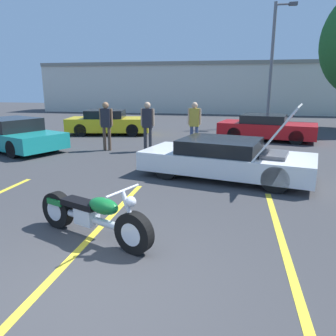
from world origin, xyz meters
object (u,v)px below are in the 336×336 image
(parked_car_right_row, at_px, (266,128))
(spectator_midground, at_px, (148,122))
(motorcycle, at_px, (92,216))
(parked_car_mid_row, at_px, (109,123))
(spectator_far_lot, at_px, (106,122))
(spectator_near_motorcycle, at_px, (194,121))
(light_pole, at_px, (273,60))
(show_car_hood_open, at_px, (227,158))
(parked_car_left_row, at_px, (14,135))

(parked_car_right_row, bearing_deg, spectator_midground, -129.15)
(motorcycle, height_order, parked_car_right_row, parked_car_right_row)
(parked_car_mid_row, xyz_separation_m, spectator_far_lot, (1.52, -4.06, 0.51))
(motorcycle, relative_size, spectator_near_motorcycle, 1.24)
(motorcycle, relative_size, parked_car_mid_row, 0.51)
(light_pole, height_order, parked_car_mid_row, light_pole)
(show_car_hood_open, relative_size, parked_car_mid_row, 1.10)
(parked_car_right_row, bearing_deg, show_car_hood_open, -91.24)
(parked_car_right_row, distance_m, spectator_midground, 5.93)
(spectator_far_lot, bearing_deg, parked_car_left_row, -169.76)
(parked_car_left_row, height_order, spectator_near_motorcycle, spectator_near_motorcycle)
(spectator_near_motorcycle, relative_size, spectator_midground, 0.98)
(motorcycle, height_order, parked_car_mid_row, parked_car_mid_row)
(show_car_hood_open, height_order, spectator_far_lot, show_car_hood_open)
(parked_car_left_row, bearing_deg, motorcycle, -22.95)
(show_car_hood_open, height_order, parked_car_mid_row, show_car_hood_open)
(parked_car_mid_row, height_order, spectator_far_lot, spectator_far_lot)
(motorcycle, xyz_separation_m, parked_car_right_row, (3.61, 10.94, 0.16))
(show_car_hood_open, bearing_deg, parked_car_right_row, 89.94)
(show_car_hood_open, distance_m, spectator_far_lot, 5.48)
(show_car_hood_open, relative_size, spectator_midground, 2.61)
(light_pole, distance_m, parked_car_mid_row, 9.93)
(light_pole, height_order, parked_car_left_row, light_pole)
(light_pole, height_order, show_car_hood_open, light_pole)
(parked_car_left_row, relative_size, spectator_midground, 2.51)
(show_car_hood_open, bearing_deg, spectator_far_lot, 160.19)
(light_pole, xyz_separation_m, spectator_near_motorcycle, (-3.52, -7.55, -2.71))
(show_car_hood_open, distance_m, spectator_near_motorcycle, 4.25)
(parked_car_left_row, distance_m, spectator_far_lot, 3.61)
(parked_car_mid_row, bearing_deg, parked_car_left_row, -123.61)
(spectator_near_motorcycle, height_order, spectator_midground, spectator_midground)
(show_car_hood_open, xyz_separation_m, parked_car_mid_row, (-6.09, 7.02, 0.05))
(parked_car_left_row, height_order, spectator_far_lot, spectator_far_lot)
(show_car_hood_open, bearing_deg, light_pole, 92.58)
(light_pole, relative_size, spectator_far_lot, 3.76)
(parked_car_right_row, height_order, spectator_midground, spectator_midground)
(spectator_midground, bearing_deg, show_car_hood_open, -45.94)
(light_pole, distance_m, show_car_hood_open, 12.18)
(parked_car_mid_row, distance_m, parked_car_right_row, 7.69)
(spectator_near_motorcycle, height_order, spectator_far_lot, spectator_far_lot)
(show_car_hood_open, relative_size, parked_car_right_row, 1.06)
(parked_car_mid_row, distance_m, spectator_far_lot, 4.36)
(spectator_far_lot, bearing_deg, light_pole, 51.88)
(motorcycle, xyz_separation_m, spectator_midground, (-0.99, 7.23, 0.71))
(parked_car_mid_row, height_order, spectator_near_motorcycle, spectator_near_motorcycle)
(spectator_near_motorcycle, bearing_deg, parked_car_mid_row, 147.28)
(show_car_hood_open, height_order, parked_car_left_row, show_car_hood_open)
(parked_car_mid_row, relative_size, spectator_midground, 2.36)
(motorcycle, relative_size, show_car_hood_open, 0.47)
(motorcycle, bearing_deg, spectator_near_motorcycle, 107.19)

